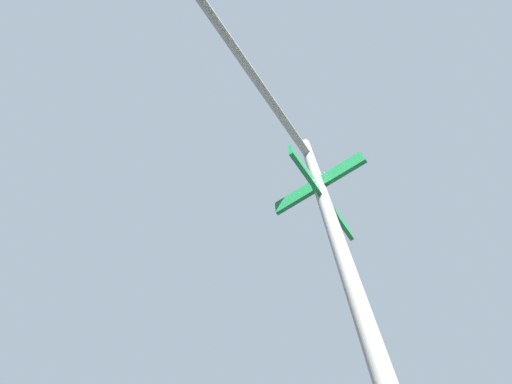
% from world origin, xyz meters
% --- Properties ---
extents(traffic_signal_near, '(1.88, 2.63, 5.92)m').
position_xyz_m(traffic_signal_near, '(-6.67, -6.39, 4.19)').
color(traffic_signal_near, slate).
rests_on(traffic_signal_near, ground_plane).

